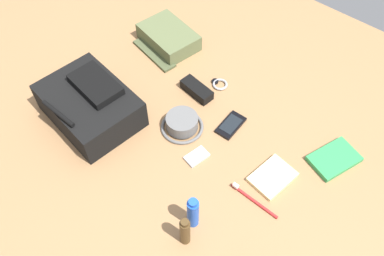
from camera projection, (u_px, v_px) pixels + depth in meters
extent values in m
cube|color=#946B45|center=(192.00, 136.00, 1.52)|extent=(2.64, 2.02, 0.02)
cube|color=black|center=(90.00, 106.00, 1.52)|extent=(0.39, 0.31, 0.12)
cube|color=black|center=(95.00, 85.00, 1.47)|extent=(0.21, 0.14, 0.03)
cylinder|color=black|center=(58.00, 113.00, 1.40)|extent=(0.16, 0.02, 0.02)
cube|color=#56603D|center=(169.00, 37.00, 1.78)|extent=(0.28, 0.22, 0.07)
cube|color=#454D30|center=(154.00, 54.00, 1.76)|extent=(0.25, 0.10, 0.01)
cylinder|color=#5E5E5E|center=(183.00, 121.00, 1.51)|extent=(0.12, 0.12, 0.05)
torus|color=#5E5E5E|center=(183.00, 126.00, 1.53)|extent=(0.16, 0.16, 0.01)
cylinder|color=#473319|center=(185.00, 232.00, 1.22)|extent=(0.03, 0.03, 0.12)
cylinder|color=#473319|center=(185.00, 223.00, 1.17)|extent=(0.02, 0.02, 0.01)
cylinder|color=blue|center=(193.00, 213.00, 1.25)|extent=(0.04, 0.04, 0.13)
cylinder|color=blue|center=(193.00, 203.00, 1.19)|extent=(0.03, 0.03, 0.01)
cube|color=#2D934C|center=(334.00, 159.00, 1.44)|extent=(0.16, 0.20, 0.02)
cube|color=white|center=(334.00, 159.00, 1.44)|extent=(0.15, 0.19, 0.01)
cube|color=black|center=(231.00, 125.00, 1.53)|extent=(0.07, 0.13, 0.01)
cube|color=black|center=(231.00, 124.00, 1.53)|extent=(0.06, 0.09, 0.00)
cube|color=#B7B7BC|center=(197.00, 157.00, 1.45)|extent=(0.07, 0.09, 0.01)
cylinder|color=silver|center=(199.00, 153.00, 1.45)|extent=(0.03, 0.03, 0.00)
torus|color=#99999E|center=(220.00, 84.00, 1.66)|extent=(0.06, 0.06, 0.01)
cylinder|color=black|center=(215.00, 81.00, 1.67)|extent=(0.03, 0.03, 0.01)
cylinder|color=red|center=(254.00, 201.00, 1.35)|extent=(0.19, 0.01, 0.01)
cube|color=white|center=(236.00, 186.00, 1.37)|extent=(0.02, 0.01, 0.01)
cube|color=beige|center=(272.00, 177.00, 1.40)|extent=(0.13, 0.16, 0.02)
cube|color=black|center=(197.00, 90.00, 1.62)|extent=(0.15, 0.07, 0.04)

